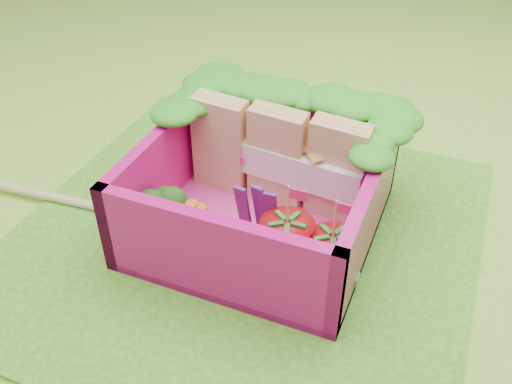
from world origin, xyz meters
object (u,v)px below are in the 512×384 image
object	(u,v)px
strawberry_right	(331,255)
chopsticks	(72,201)
strawberry_left	(286,244)
bento_box	(261,190)
broccoli	(168,208)
sandwich_stack	(278,157)

from	to	relation	value
strawberry_right	chopsticks	distance (m)	1.68
strawberry_left	chopsticks	xyz separation A→B (m)	(-1.44, 0.04, -0.18)
bento_box	broccoli	world-z (taller)	bento_box
bento_box	chopsticks	distance (m)	1.23
sandwich_stack	broccoli	xyz separation A→B (m)	(-0.46, -0.54, -0.13)
broccoli	strawberry_left	bearing A→B (deg)	-0.39
bento_box	broccoli	bearing A→B (deg)	-147.42
sandwich_stack	strawberry_right	xyz separation A→B (m)	(0.49, -0.52, -0.16)
bento_box	sandwich_stack	xyz separation A→B (m)	(0.01, 0.25, 0.07)
strawberry_right	strawberry_left	bearing A→B (deg)	-174.90
chopsticks	strawberry_right	bearing A→B (deg)	-0.56
sandwich_stack	broccoli	size ratio (longest dim) A/B	3.26
strawberry_left	strawberry_right	size ratio (longest dim) A/B	1.07
bento_box	strawberry_left	distance (m)	0.40
bento_box	strawberry_left	bearing A→B (deg)	-48.19
strawberry_left	strawberry_right	bearing A→B (deg)	5.10
strawberry_right	chopsticks	world-z (taller)	strawberry_right
bento_box	strawberry_left	size ratio (longest dim) A/B	2.45
bento_box	broccoli	size ratio (longest dim) A/B	3.85
broccoli	bento_box	bearing A→B (deg)	32.58
bento_box	sandwich_stack	size ratio (longest dim) A/B	1.18
bento_box	broccoli	distance (m)	0.54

